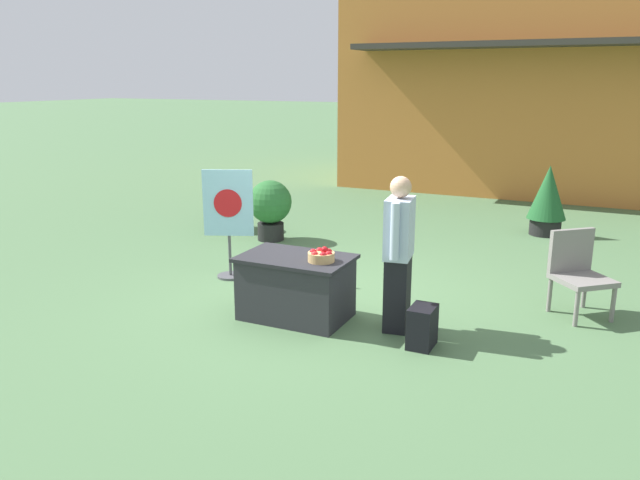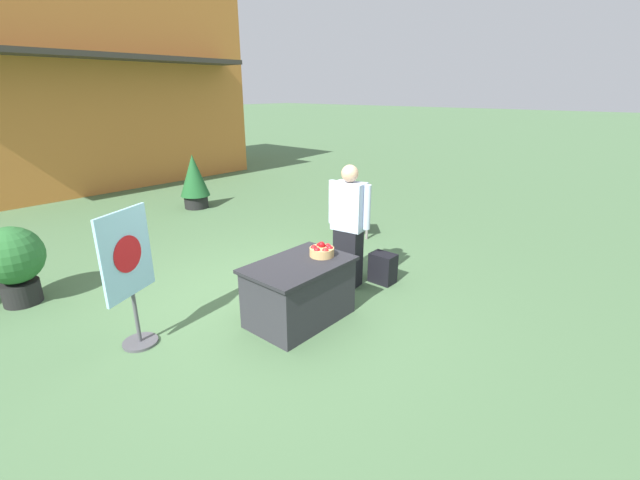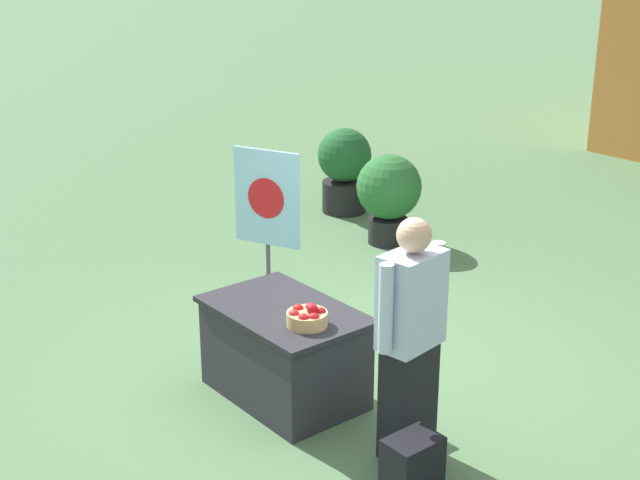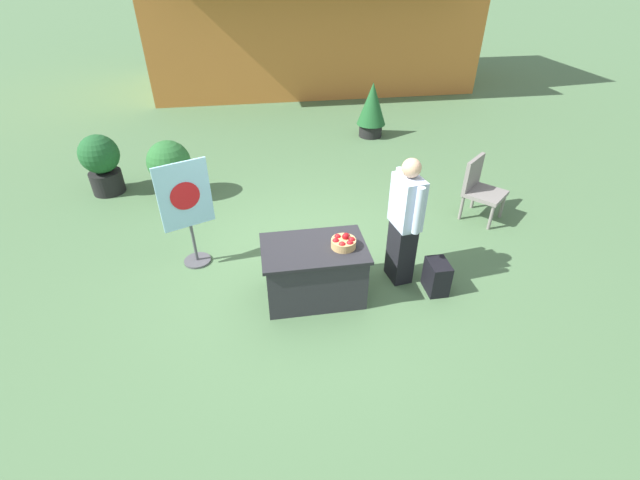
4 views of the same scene
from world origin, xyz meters
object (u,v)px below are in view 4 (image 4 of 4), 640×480
potted_plant_far_left (170,166)px  backpack (437,277)px  poster_board (187,209)px  potted_plant_near_left (372,108)px  display_table (314,271)px  person_visitor (405,222)px  patio_chair (480,186)px  potted_plant_near_right (101,162)px  apple_basket (344,242)px

potted_plant_far_left → backpack: bearing=-41.4°
poster_board → potted_plant_near_left: bearing=117.3°
display_table → person_visitor: person_visitor is taller
poster_board → potted_plant_far_left: size_ratio=1.47×
potted_plant_far_left → potted_plant_near_left: 4.70m
display_table → patio_chair: bearing=27.6°
poster_board → patio_chair: bearing=74.2°
backpack → potted_plant_far_left: potted_plant_far_left is taller
potted_plant_far_left → person_visitor: bearing=-41.4°
person_visitor → backpack: size_ratio=3.93×
poster_board → patio_chair: size_ratio=1.52×
potted_plant_near_right → apple_basket: bearing=-43.6°
apple_basket → patio_chair: 2.91m
backpack → potted_plant_far_left: 4.67m
poster_board → potted_plant_far_left: poster_board is taller
poster_board → apple_basket: bearing=38.8°
person_visitor → patio_chair: bearing=-150.4°
display_table → potted_plant_near_left: size_ratio=1.02×
backpack → poster_board: size_ratio=0.29×
display_table → poster_board: poster_board is taller
apple_basket → person_visitor: 0.82m
person_visitor → apple_basket: bearing=7.0°
display_table → apple_basket: bearing=-8.7°
display_table → poster_board: (-1.48, 0.92, 0.46)m
person_visitor → poster_board: person_visitor is taller
display_table → potted_plant_near_right: (-3.16, 3.28, 0.20)m
potted_plant_far_left → potted_plant_near_left: size_ratio=0.83×
apple_basket → potted_plant_far_left: (-2.33, 2.97, -0.20)m
apple_basket → potted_plant_near_left: (1.76, 5.29, -0.13)m
poster_board → patio_chair: poster_board is taller
potted_plant_far_left → potted_plant_near_right: potted_plant_near_right is taller
patio_chair → potted_plant_far_left: 5.01m
person_visitor → potted_plant_far_left: 4.17m
display_table → backpack: bearing=-6.1°
patio_chair → potted_plant_far_left: bearing=-148.0°
backpack → potted_plant_near_left: potted_plant_near_left is taller
potted_plant_far_left → potted_plant_near_left: potted_plant_near_left is taller
person_visitor → backpack: 0.80m
apple_basket → potted_plant_near_left: bearing=71.6°
potted_plant_far_left → potted_plant_near_right: size_ratio=0.96×
display_table → patio_chair: patio_chair is taller
poster_board → potted_plant_near_left: 5.60m
backpack → potted_plant_far_left: size_ratio=0.42×
potted_plant_far_left → potted_plant_near_right: (-1.17, 0.36, -0.01)m
display_table → potted_plant_near_right: size_ratio=1.18×
display_table → apple_basket: size_ratio=4.25×
backpack → patio_chair: (1.31, 1.63, 0.32)m
apple_basket → person_visitor: bearing=15.2°
display_table → patio_chair: size_ratio=1.27×
display_table → person_visitor: (1.13, 0.16, 0.48)m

